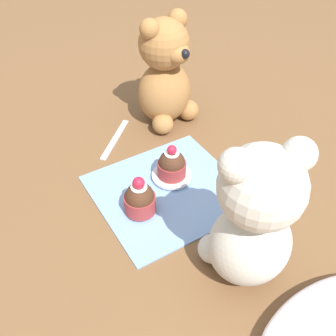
% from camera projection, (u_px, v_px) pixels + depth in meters
% --- Properties ---
extents(ground_plane, '(4.00, 4.00, 0.00)m').
position_uv_depth(ground_plane, '(168.00, 192.00, 0.70)').
color(ground_plane, brown).
extents(knitted_placemat, '(0.24, 0.23, 0.01)m').
position_uv_depth(knitted_placemat, '(168.00, 190.00, 0.69)').
color(knitted_placemat, '#7A9ED1').
rests_on(knitted_placemat, ground_plane).
extents(teddy_bear_cream, '(0.14, 0.13, 0.23)m').
position_uv_depth(teddy_bear_cream, '(254.00, 217.00, 0.50)').
color(teddy_bear_cream, beige).
rests_on(teddy_bear_cream, ground_plane).
extents(teddy_bear_tan, '(0.13, 0.13, 0.23)m').
position_uv_depth(teddy_bear_tan, '(165.00, 75.00, 0.79)').
color(teddy_bear_tan, '#A3703D').
rests_on(teddy_bear_tan, ground_plane).
extents(cupcake_near_cream_bear, '(0.05, 0.05, 0.07)m').
position_uv_depth(cupcake_near_cream_bear, '(140.00, 199.00, 0.64)').
color(cupcake_near_cream_bear, '#993333').
rests_on(cupcake_near_cream_bear, knitted_placemat).
extents(saucer_plate, '(0.07, 0.07, 0.01)m').
position_uv_depth(saucer_plate, '(172.00, 175.00, 0.71)').
color(saucer_plate, silver).
rests_on(saucer_plate, knitted_placemat).
extents(cupcake_near_tan_bear, '(0.05, 0.05, 0.07)m').
position_uv_depth(cupcake_near_tan_bear, '(172.00, 165.00, 0.70)').
color(cupcake_near_tan_bear, '#993333').
rests_on(cupcake_near_tan_bear, saucer_plate).
extents(teaspoon, '(0.11, 0.10, 0.01)m').
position_uv_depth(teaspoon, '(115.00, 139.00, 0.81)').
color(teaspoon, silver).
rests_on(teaspoon, ground_plane).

